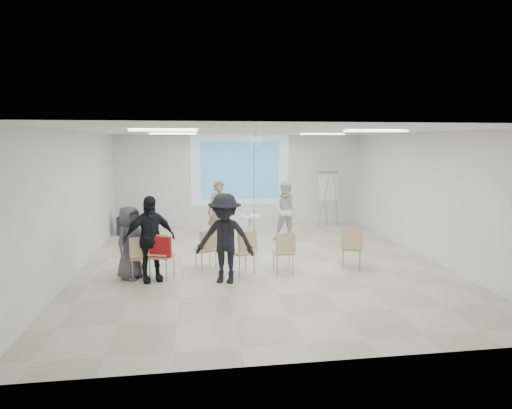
{
  "coord_description": "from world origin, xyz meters",
  "views": [
    {
      "loc": [
        -1.44,
        -9.42,
        2.77
      ],
      "look_at": [
        0.0,
        0.8,
        1.25
      ],
      "focal_mm": 30.0,
      "sensor_mm": 36.0,
      "label": 1
    }
  ],
  "objects": [
    {
      "name": "floor",
      "position": [
        0.0,
        0.0,
        -0.05
      ],
      "size": [
        8.0,
        9.0,
        0.1
      ],
      "primitive_type": "cube",
      "color": "beige",
      "rests_on": "ground"
    },
    {
      "name": "ceiling",
      "position": [
        0.0,
        0.0,
        3.05
      ],
      "size": [
        8.0,
        9.0,
        0.1
      ],
      "primitive_type": "cube",
      "color": "white",
      "rests_on": "wall_back"
    },
    {
      "name": "wall_back",
      "position": [
        0.0,
        4.55,
        1.5
      ],
      "size": [
        8.0,
        0.1,
        3.0
      ],
      "primitive_type": "cube",
      "color": "silver",
      "rests_on": "floor"
    },
    {
      "name": "wall_left",
      "position": [
        -4.05,
        0.0,
        1.5
      ],
      "size": [
        0.1,
        9.0,
        3.0
      ],
      "primitive_type": "cube",
      "color": "silver",
      "rests_on": "floor"
    },
    {
      "name": "wall_right",
      "position": [
        4.05,
        0.0,
        1.5
      ],
      "size": [
        0.1,
        9.0,
        3.0
      ],
      "primitive_type": "cube",
      "color": "silver",
      "rests_on": "floor"
    },
    {
      "name": "projection_halo",
      "position": [
        0.0,
        4.49,
        1.85
      ],
      "size": [
        3.2,
        0.01,
        2.3
      ],
      "primitive_type": "cube",
      "color": "silver",
      "rests_on": "wall_back"
    },
    {
      "name": "projection_image",
      "position": [
        0.0,
        4.47,
        1.85
      ],
      "size": [
        2.6,
        0.01,
        1.9
      ],
      "primitive_type": "cube",
      "color": "teal",
      "rests_on": "wall_back"
    },
    {
      "name": "pedestal_table",
      "position": [
        0.06,
        2.33,
        0.41
      ],
      "size": [
        0.71,
        0.71,
        0.73
      ],
      "rotation": [
        0.0,
        0.0,
        -0.22
      ],
      "color": "white",
      "rests_on": "floor"
    },
    {
      "name": "player_left",
      "position": [
        -0.83,
        1.95,
        1.0
      ],
      "size": [
        0.81,
        0.62,
        2.0
      ],
      "primitive_type": "imported",
      "rotation": [
        0.0,
        0.0,
        -0.19
      ],
      "color": "#97805C",
      "rests_on": "floor"
    },
    {
      "name": "player_right",
      "position": [
        1.08,
        2.19,
        0.93
      ],
      "size": [
        1.03,
        0.9,
        1.86
      ],
      "primitive_type": "imported",
      "rotation": [
        0.0,
        0.0,
        -0.22
      ],
      "color": "white",
      "rests_on": "floor"
    },
    {
      "name": "controller_left",
      "position": [
        -0.65,
        2.2,
        1.32
      ],
      "size": [
        0.06,
        0.11,
        0.04
      ],
      "primitive_type": "cube",
      "rotation": [
        0.0,
        0.0,
        -0.19
      ],
      "color": "white",
      "rests_on": "player_left"
    },
    {
      "name": "controller_right",
      "position": [
        0.9,
        2.44,
        1.26
      ],
      "size": [
        0.07,
        0.14,
        0.04
      ],
      "primitive_type": "cube",
      "rotation": [
        0.0,
        0.0,
        -0.22
      ],
      "color": "white",
      "rests_on": "player_right"
    },
    {
      "name": "chair_far_left",
      "position": [
        -2.58,
        -0.82,
        0.53
      ],
      "size": [
        0.47,
        0.5,
        0.9
      ],
      "rotation": [
        0.0,
        0.0,
        0.13
      ],
      "color": "tan",
      "rests_on": "floor"
    },
    {
      "name": "chair_left_mid",
      "position": [
        -2.19,
        -0.9,
        0.57
      ],
      "size": [
        0.59,
        0.61,
        0.96
      ],
      "rotation": [
        0.0,
        0.0,
        -0.38
      ],
      "color": "tan",
      "rests_on": "floor"
    },
    {
      "name": "chair_left_inner",
      "position": [
        -1.23,
        -0.32,
        0.52
      ],
      "size": [
        0.54,
        0.56,
        0.88
      ],
      "rotation": [
        0.0,
        0.0,
        0.37
      ],
      "color": "tan",
      "rests_on": "floor"
    },
    {
      "name": "chair_center",
      "position": [
        -0.47,
        -0.8,
        0.55
      ],
      "size": [
        0.59,
        0.61,
        0.94
      ],
      "rotation": [
        0.0,
        0.0,
        0.42
      ],
      "color": "tan",
      "rests_on": "floor"
    },
    {
      "name": "chair_right_inner",
      "position": [
        0.37,
        -0.84,
        0.53
      ],
      "size": [
        0.43,
        0.46,
        0.9
      ],
      "rotation": [
        0.0,
        0.0,
        0.03
      ],
      "color": "tan",
      "rests_on": "floor"
    },
    {
      "name": "chair_right_far",
      "position": [
        1.88,
        -0.78,
        0.56
      ],
      "size": [
        0.58,
        0.6,
        0.94
      ],
      "rotation": [
        0.0,
        0.0,
        -0.35
      ],
      "color": "tan",
      "rests_on": "floor"
    },
    {
      "name": "red_jacket",
      "position": [
        -2.16,
        -1.04,
        0.72
      ],
      "size": [
        0.44,
        0.25,
        0.41
      ],
      "primitive_type": "cube",
      "rotation": [
        0.0,
        0.0,
        -0.38
      ],
      "color": "#A91418",
      "rests_on": "chair_left_mid"
    },
    {
      "name": "laptop",
      "position": [
        -1.26,
        -0.23,
        0.47
      ],
      "size": [
        0.39,
        0.34,
        0.03
      ],
      "primitive_type": "imported",
      "rotation": [
        0.0,
        0.0,
        3.51
      ],
      "color": "black",
      "rests_on": "chair_left_inner"
    },
    {
      "name": "audience_left",
      "position": [
        -2.37,
        -0.92,
        0.99
      ],
      "size": [
        1.32,
        1.04,
        1.98
      ],
      "primitive_type": "imported",
      "rotation": [
        0.0,
        0.0,
        0.34
      ],
      "color": "black",
      "rests_on": "floor"
    },
    {
      "name": "audience_mid",
      "position": [
        -0.9,
        -1.22,
        1.01
      ],
      "size": [
        1.45,
        1.06,
        2.02
      ],
      "primitive_type": "imported",
      "rotation": [
        0.0,
        0.0,
        -0.29
      ],
      "color": "black",
      "rests_on": "floor"
    },
    {
      "name": "audience_outer",
      "position": [
        -2.79,
        -0.7,
        0.84
      ],
      "size": [
        0.9,
        0.98,
        1.68
      ],
      "primitive_type": "imported",
      "rotation": [
        0.0,
        0.0,
        1.0
      ],
      "color": "#515155",
      "rests_on": "floor"
    },
    {
      "name": "flipchart_easel",
      "position": [
        2.78,
        3.81,
        1.35
      ],
      "size": [
        0.78,
        0.6,
        1.83
      ],
      "rotation": [
        0.0,
        0.0,
        0.21
      ],
      "color": "gray",
      "rests_on": "floor"
    },
    {
      "name": "av_cart",
      "position": [
        -3.52,
        3.6,
        0.36
      ],
      "size": [
        0.56,
        0.46,
        0.78
      ],
      "rotation": [
        0.0,
        0.0,
        -0.09
      ],
      "color": "black",
      "rests_on": "floor"
    },
    {
      "name": "ceiling_projector",
      "position": [
        0.1,
        1.49,
        2.69
      ],
      "size": [
        0.3,
        0.25,
        3.0
      ],
      "color": "white",
      "rests_on": "ceiling"
    },
    {
      "name": "fluor_panel_nw",
      "position": [
        -2.0,
        2.0,
        2.97
      ],
      "size": [
        1.2,
        0.3,
        0.02
      ],
      "primitive_type": "cube",
      "color": "white",
      "rests_on": "ceiling"
    },
    {
      "name": "fluor_panel_ne",
      "position": [
        2.0,
        2.0,
        2.97
      ],
      "size": [
        1.2,
        0.3,
        0.02
      ],
      "primitive_type": "cube",
      "color": "white",
      "rests_on": "ceiling"
    },
    {
      "name": "fluor_panel_sw",
      "position": [
        -2.0,
        -1.5,
        2.97
      ],
      "size": [
        1.2,
        0.3,
        0.02
      ],
      "primitive_type": "cube",
      "color": "white",
      "rests_on": "ceiling"
    },
    {
      "name": "fluor_panel_se",
      "position": [
        2.0,
        -1.5,
        2.97
      ],
      "size": [
        1.2,
        0.3,
        0.02
      ],
      "primitive_type": "cube",
      "color": "white",
      "rests_on": "ceiling"
    }
  ]
}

